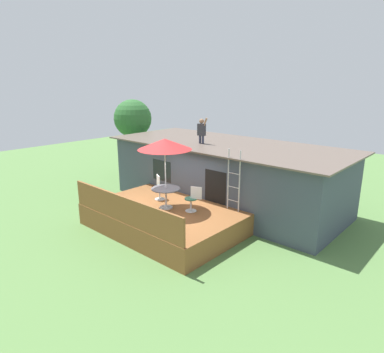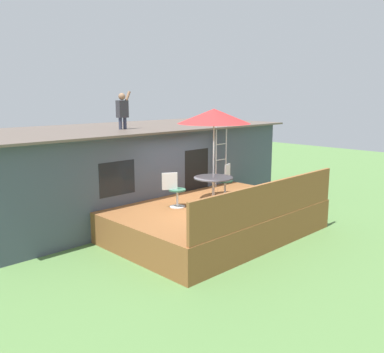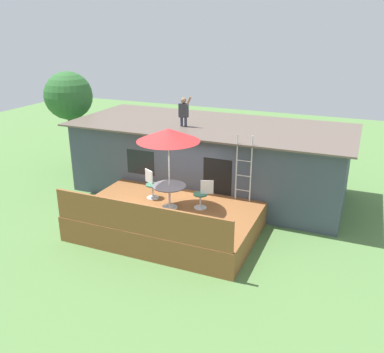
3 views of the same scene
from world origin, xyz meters
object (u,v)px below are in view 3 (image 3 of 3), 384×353
object	(u,v)px
step_ladder	(244,168)
backyard_tree	(69,97)
person_figure	(184,110)
patio_chair_left	(151,184)
patio_table	(169,190)
patio_umbrella	(168,135)
patio_chair_right	(203,194)

from	to	relation	value
step_ladder	backyard_tree	world-z (taller)	backyard_tree
person_figure	patio_chair_left	world-z (taller)	person_figure
person_figure	backyard_tree	bearing A→B (deg)	168.99
patio_table	person_figure	size ratio (longest dim) A/B	0.94
patio_umbrella	step_ladder	world-z (taller)	patio_umbrella
patio_table	patio_chair_left	world-z (taller)	patio_chair_left
step_ladder	person_figure	size ratio (longest dim) A/B	1.98
patio_umbrella	person_figure	world-z (taller)	person_figure
person_figure	backyard_tree	size ratio (longest dim) A/B	0.26
step_ladder	patio_chair_left	world-z (taller)	step_ladder
patio_table	patio_chair_right	world-z (taller)	patio_chair_right
patio_table	patio_chair_left	distance (m)	1.06
person_figure	backyard_tree	world-z (taller)	backyard_tree
patio_chair_right	backyard_tree	xyz separation A→B (m)	(-7.85, 3.70, 1.95)
step_ladder	backyard_tree	bearing A→B (deg)	163.34
patio_table	patio_chair_left	bearing A→B (deg)	150.54
patio_umbrella	person_figure	xyz separation A→B (m)	(-0.79, 2.91, 0.15)
patio_umbrella	patio_chair_left	world-z (taller)	patio_umbrella
patio_umbrella	person_figure	size ratio (longest dim) A/B	2.29
patio_table	patio_umbrella	size ratio (longest dim) A/B	0.41
step_ladder	patio_table	bearing A→B (deg)	-143.03
backyard_tree	patio_chair_right	bearing A→B (deg)	-25.26
patio_chair_left	patio_chair_right	distance (m)	1.88
patio_table	patio_umbrella	distance (m)	1.76
person_figure	backyard_tree	distance (m)	6.21
patio_table	step_ladder	distance (m)	2.47
patio_table	step_ladder	size ratio (longest dim) A/B	0.47
patio_table	backyard_tree	bearing A→B (deg)	149.30
patio_table	backyard_tree	xyz separation A→B (m)	(-6.89, 4.09, 1.82)
patio_chair_right	patio_table	bearing A→B (deg)	-0.00
step_ladder	patio_chair_right	bearing A→B (deg)	-132.49
patio_umbrella	patio_chair_left	distance (m)	2.17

